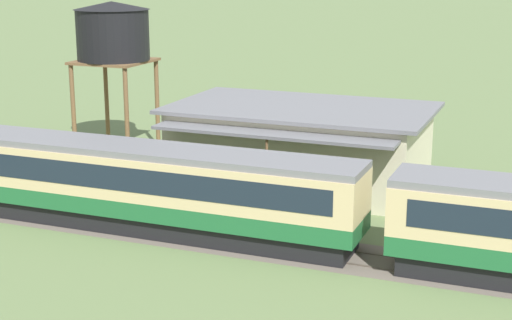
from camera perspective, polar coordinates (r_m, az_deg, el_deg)
passenger_train at (r=32.22m, az=9.30°, el=-3.73°), size 87.18×3.09×3.94m
station_building at (r=43.01m, az=3.29°, el=1.10°), size 14.04×9.71×4.38m
water_tower at (r=50.26m, az=-10.37°, el=9.04°), size 4.75×4.75×9.57m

